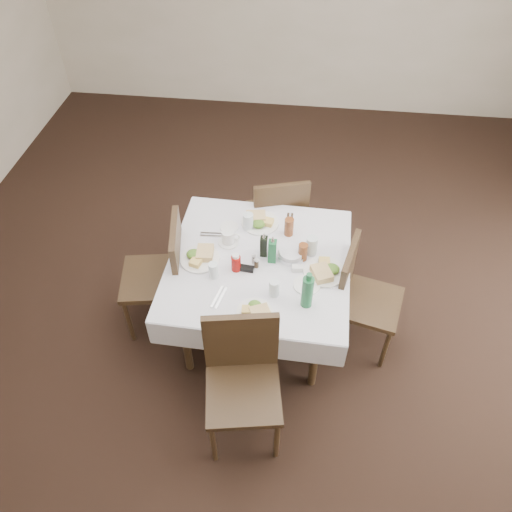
# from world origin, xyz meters

# --- Properties ---
(ground_plane) EXTENTS (7.00, 7.00, 0.00)m
(ground_plane) POSITION_xyz_m (0.00, 0.00, 0.00)
(ground_plane) COLOR black
(room_shell) EXTENTS (6.04, 7.04, 2.80)m
(room_shell) POSITION_xyz_m (0.00, 0.00, 1.71)
(room_shell) COLOR #BCB098
(room_shell) RESTS_ON ground
(dining_table) EXTENTS (1.32, 1.32, 0.76)m
(dining_table) POSITION_xyz_m (0.00, -0.11, 0.68)
(dining_table) COLOR black
(dining_table) RESTS_ON ground
(chair_north) EXTENTS (0.56, 0.56, 0.95)m
(chair_north) POSITION_xyz_m (0.08, 0.65, 0.54)
(chair_north) COLOR black
(chair_north) RESTS_ON ground
(chair_south) EXTENTS (0.54, 0.54, 0.99)m
(chair_south) POSITION_xyz_m (-0.01, -0.89, 0.56)
(chair_south) COLOR black
(chair_south) RESTS_ON ground
(chair_east) EXTENTS (0.53, 0.53, 0.94)m
(chair_east) POSITION_xyz_m (0.74, -0.12, 0.53)
(chair_east) COLOR black
(chair_east) RESTS_ON ground
(chair_west) EXTENTS (0.55, 0.55, 1.00)m
(chair_west) POSITION_xyz_m (-0.71, -0.10, 0.57)
(chair_west) COLOR black
(chair_west) RESTS_ON ground
(meal_north) EXTENTS (0.28, 0.28, 0.06)m
(meal_north) POSITION_xyz_m (-0.04, 0.29, 0.79)
(meal_north) COLOR white
(meal_north) RESTS_ON dining_table
(meal_south) EXTENTS (0.24, 0.24, 0.05)m
(meal_south) POSITION_xyz_m (0.03, -0.57, 0.78)
(meal_south) COLOR white
(meal_south) RESTS_ON dining_table
(meal_east) EXTENTS (0.29, 0.29, 0.06)m
(meal_east) POSITION_xyz_m (0.47, -0.17, 0.79)
(meal_east) COLOR white
(meal_east) RESTS_ON dining_table
(meal_west) EXTENTS (0.28, 0.28, 0.06)m
(meal_west) POSITION_xyz_m (-0.41, -0.14, 0.79)
(meal_west) COLOR white
(meal_west) RESTS_ON dining_table
(side_plate_a) EXTENTS (0.14, 0.14, 0.01)m
(side_plate_a) POSITION_xyz_m (-0.26, 0.21, 0.77)
(side_plate_a) COLOR white
(side_plate_a) RESTS_ON dining_table
(side_plate_b) EXTENTS (0.18, 0.18, 0.01)m
(side_plate_b) POSITION_xyz_m (0.35, -0.30, 0.77)
(side_plate_b) COLOR white
(side_plate_b) RESTS_ON dining_table
(water_n) EXTENTS (0.08, 0.08, 0.14)m
(water_n) POSITION_xyz_m (-0.11, 0.22, 0.83)
(water_n) COLOR silver
(water_n) RESTS_ON dining_table
(water_s) EXTENTS (0.07, 0.07, 0.13)m
(water_s) POSITION_xyz_m (0.14, -0.40, 0.83)
(water_s) COLOR silver
(water_s) RESTS_ON dining_table
(water_e) EXTENTS (0.08, 0.08, 0.15)m
(water_e) POSITION_xyz_m (0.37, 0.02, 0.84)
(water_e) COLOR silver
(water_e) RESTS_ON dining_table
(water_w) EXTENTS (0.07, 0.07, 0.12)m
(water_w) POSITION_xyz_m (-0.29, -0.29, 0.82)
(water_w) COLOR silver
(water_w) RESTS_ON dining_table
(iced_tea_a) EXTENTS (0.07, 0.07, 0.14)m
(iced_tea_a) POSITION_xyz_m (0.19, 0.20, 0.83)
(iced_tea_a) COLOR brown
(iced_tea_a) RESTS_ON dining_table
(iced_tea_b) EXTENTS (0.07, 0.07, 0.14)m
(iced_tea_b) POSITION_xyz_m (0.31, -0.05, 0.83)
(iced_tea_b) COLOR brown
(iced_tea_b) RESTS_ON dining_table
(bread_basket) EXTENTS (0.19, 0.19, 0.06)m
(bread_basket) POSITION_xyz_m (0.23, -0.04, 0.79)
(bread_basket) COLOR silver
(bread_basket) RESTS_ON dining_table
(oil_cruet_dark) EXTENTS (0.05, 0.05, 0.21)m
(oil_cruet_dark) POSITION_xyz_m (0.03, -0.04, 0.85)
(oil_cruet_dark) COLOR black
(oil_cruet_dark) RESTS_ON dining_table
(oil_cruet_green) EXTENTS (0.06, 0.06, 0.24)m
(oil_cruet_green) POSITION_xyz_m (0.10, -0.09, 0.86)
(oil_cruet_green) COLOR #196032
(oil_cruet_green) RESTS_ON dining_table
(ketchup_bottle) EXTENTS (0.07, 0.07, 0.14)m
(ketchup_bottle) POSITION_xyz_m (-0.14, -0.21, 0.83)
(ketchup_bottle) COLOR #960B07
(ketchup_bottle) RESTS_ON dining_table
(salt_shaker) EXTENTS (0.03, 0.03, 0.07)m
(salt_shaker) POSITION_xyz_m (-0.03, -0.13, 0.80)
(salt_shaker) COLOR white
(salt_shaker) RESTS_ON dining_table
(pepper_shaker) EXTENTS (0.03, 0.03, 0.07)m
(pepper_shaker) POSITION_xyz_m (-0.01, -0.17, 0.80)
(pepper_shaker) COLOR #3F2E1D
(pepper_shaker) RESTS_ON dining_table
(coffee_mug) EXTENTS (0.16, 0.15, 0.11)m
(coffee_mug) POSITION_xyz_m (-0.24, 0.05, 0.81)
(coffee_mug) COLOR white
(coffee_mug) RESTS_ON dining_table
(sunglasses) EXTENTS (0.15, 0.06, 0.03)m
(sunglasses) POSITION_xyz_m (-0.09, -0.20, 0.78)
(sunglasses) COLOR black
(sunglasses) RESTS_ON dining_table
(green_bottle) EXTENTS (0.08, 0.08, 0.29)m
(green_bottle) POSITION_xyz_m (0.35, -0.46, 0.89)
(green_bottle) COLOR #196032
(green_bottle) RESTS_ON dining_table
(sugar_caddy) EXTENTS (0.08, 0.05, 0.04)m
(sugar_caddy) POSITION_xyz_m (0.28, -0.16, 0.78)
(sugar_caddy) COLOR white
(sugar_caddy) RESTS_ON dining_table
(cutlery_n) EXTENTS (0.05, 0.19, 0.01)m
(cutlery_n) POSITION_xyz_m (0.19, 0.33, 0.77)
(cutlery_n) COLOR silver
(cutlery_n) RESTS_ON dining_table
(cutlery_s) EXTENTS (0.09, 0.20, 0.01)m
(cutlery_s) POSITION_xyz_m (-0.22, -0.47, 0.77)
(cutlery_s) COLOR silver
(cutlery_s) RESTS_ON dining_table
(cutlery_e) EXTENTS (0.18, 0.07, 0.01)m
(cutlery_e) POSITION_xyz_m (0.45, -0.30, 0.77)
(cutlery_e) COLOR silver
(cutlery_e) RESTS_ON dining_table
(cutlery_w) EXTENTS (0.19, 0.06, 0.01)m
(cutlery_w) POSITION_xyz_m (-0.37, 0.12, 0.77)
(cutlery_w) COLOR silver
(cutlery_w) RESTS_ON dining_table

